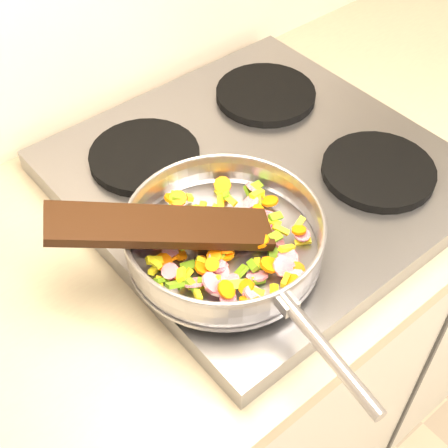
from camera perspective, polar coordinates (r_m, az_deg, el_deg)
base_cabinet at (r=1.84m, az=19.05°, el=2.49°), size 3.00×0.65×0.86m
cooktop at (r=1.08m, az=3.26°, el=4.46°), size 0.60×0.60×0.04m
grate_fl at (r=0.92m, az=2.66°, el=-2.61°), size 0.19×0.19×0.02m
grate_fr at (r=1.08m, az=13.93°, el=4.76°), size 0.19×0.19×0.02m
grate_bl at (r=1.08m, az=-7.27°, el=6.18°), size 0.19×0.19×0.02m
grate_br at (r=1.22m, az=3.83°, el=11.76°), size 0.19×0.19×0.02m
saute_pan at (r=0.89m, az=0.07°, el=-1.05°), size 0.33×0.50×0.06m
vegetable_heap at (r=0.90m, az=0.26°, el=-1.74°), size 0.25×0.27×0.05m
wooden_spatula at (r=0.86m, az=-5.65°, el=-0.22°), size 0.31×0.21×0.09m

